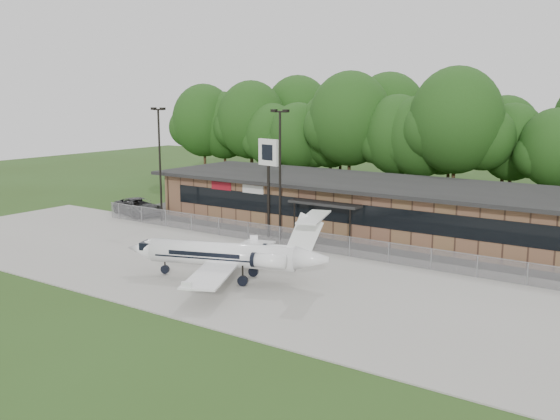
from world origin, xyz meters
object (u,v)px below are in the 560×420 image
Objects in this scene: terminal at (380,206)px; business_jet at (230,256)px; suv at (138,207)px; pole_sign at (268,163)px.

business_jet is (-1.36, -18.11, -0.58)m from terminal.
suv is 16.54m from pole_sign.
pole_sign is at bearing -77.40° from suv.
pole_sign is (-4.95, 10.96, 4.46)m from business_jet.
terminal is 10.29m from pole_sign.
pole_sign is at bearing -131.47° from terminal.
terminal is at bearing 60.30° from pole_sign.
terminal is 22.99m from suv.
pole_sign is (-6.31, -7.14, 3.88)m from terminal.
business_jet is at bearing -94.30° from terminal.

